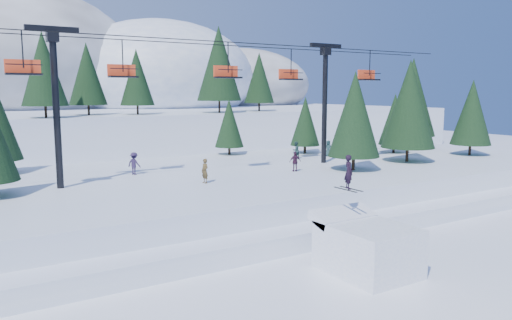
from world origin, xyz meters
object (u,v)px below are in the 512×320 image
banner_far (382,217)px  chairlift (202,83)px  jump_kicker (366,246)px  banner_near (393,226)px

banner_far → chairlift: bearing=124.0°
banner_far → jump_kicker: bearing=-140.8°
banner_far → banner_near: bearing=-117.0°
jump_kicker → chairlift: bearing=92.0°
chairlift → banner_near: bearing=-63.2°
jump_kicker → chairlift: 18.64m
jump_kicker → banner_near: jump_kicker is taller
chairlift → banner_near: 17.03m
jump_kicker → chairlift: chairlift is taller
chairlift → banner_far: bearing=-56.0°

